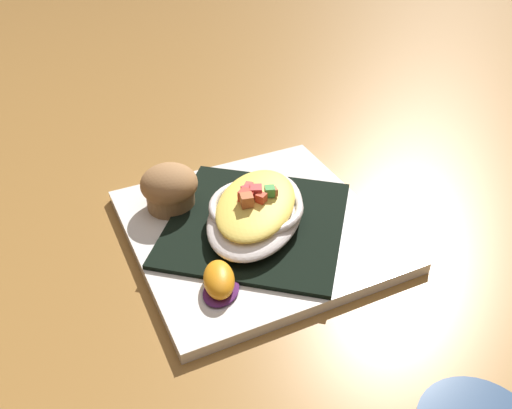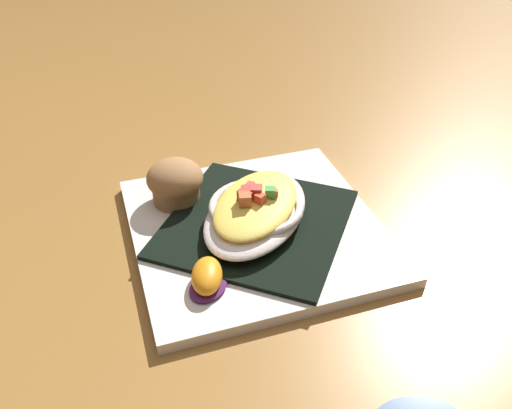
% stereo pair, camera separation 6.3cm
% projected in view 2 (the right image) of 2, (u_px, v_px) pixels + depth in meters
% --- Properties ---
extents(ground_plane, '(2.60, 2.60, 0.00)m').
position_uv_depth(ground_plane, '(256.00, 234.00, 0.66)').
color(ground_plane, olive).
extents(square_plate, '(0.32, 0.32, 0.01)m').
position_uv_depth(square_plate, '(256.00, 229.00, 0.65)').
color(square_plate, silver).
rests_on(square_plate, ground_plane).
extents(folded_napkin, '(0.29, 0.29, 0.01)m').
position_uv_depth(folded_napkin, '(256.00, 223.00, 0.65)').
color(folded_napkin, black).
rests_on(folded_napkin, square_plate).
extents(gratin_dish, '(0.20, 0.20, 0.05)m').
position_uv_depth(gratin_dish, '(256.00, 209.00, 0.63)').
color(gratin_dish, white).
rests_on(gratin_dish, folded_napkin).
extents(muffin, '(0.07, 0.07, 0.06)m').
position_uv_depth(muffin, '(175.00, 182.00, 0.67)').
color(muffin, olive).
rests_on(muffin, square_plate).
extents(orange_garnish, '(0.06, 0.07, 0.02)m').
position_uv_depth(orange_garnish, '(207.00, 278.00, 0.56)').
color(orange_garnish, '#4D1D55').
rests_on(orange_garnish, square_plate).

